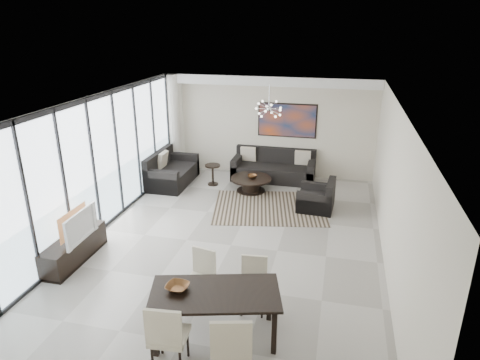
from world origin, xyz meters
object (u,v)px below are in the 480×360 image
(sofa_main, at_px, (274,169))
(television, at_px, (76,226))
(coffee_table, at_px, (251,184))
(dining_table, at_px, (215,297))
(tv_console, at_px, (74,249))

(sofa_main, xyz_separation_m, television, (-2.82, -5.37, 0.50))
(sofa_main, distance_m, television, 6.09)
(coffee_table, bearing_deg, dining_table, -83.06)
(sofa_main, xyz_separation_m, dining_table, (0.25, -6.72, 0.39))
(sofa_main, bearing_deg, tv_console, -119.21)
(sofa_main, bearing_deg, television, -117.67)
(sofa_main, height_order, tv_console, sofa_main)
(sofa_main, bearing_deg, coffee_table, -111.95)
(tv_console, relative_size, dining_table, 0.80)
(tv_console, height_order, television, television)
(coffee_table, xyz_separation_m, tv_console, (-2.54, -4.24, 0.03))
(tv_console, bearing_deg, coffee_table, 59.07)
(television, bearing_deg, coffee_table, -30.39)
(tv_console, xyz_separation_m, television, (0.16, -0.05, 0.53))
(coffee_table, xyz_separation_m, dining_table, (0.69, -5.63, 0.46))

